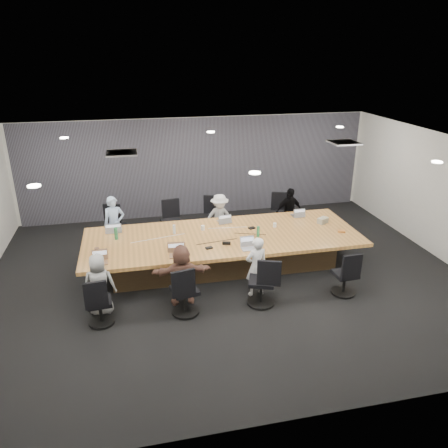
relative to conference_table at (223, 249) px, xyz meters
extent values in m
cube|color=black|center=(0.00, -0.50, -0.40)|extent=(10.00, 8.00, 0.00)
cube|color=white|center=(0.00, -0.50, 2.40)|extent=(10.00, 8.00, 0.00)
cube|color=beige|center=(0.00, 3.50, 1.00)|extent=(10.00, 0.00, 2.80)
cube|color=beige|center=(0.00, -4.50, 1.00)|extent=(10.00, 0.00, 2.80)
cube|color=beige|center=(5.00, -0.50, 1.00)|extent=(0.00, 8.00, 2.80)
cube|color=#4D4C58|center=(0.00, 3.42, 1.00)|extent=(9.80, 0.04, 2.80)
cube|color=#46331F|center=(0.00, 0.00, -0.07)|extent=(4.80, 1.40, 0.66)
cube|color=#C48641|center=(0.00, 0.00, 0.30)|extent=(6.00, 2.20, 0.08)
imported|color=#A6C1E9|center=(-2.34, 1.35, 0.28)|extent=(0.54, 0.39, 1.36)
cube|color=#B2B2B7|center=(-2.34, 0.80, 0.35)|extent=(0.35, 0.24, 0.02)
imported|color=#BABABA|center=(0.21, 1.35, 0.22)|extent=(0.83, 0.52, 1.24)
cube|color=#B2B2B7|center=(0.21, 0.80, 0.35)|extent=(0.34, 0.25, 0.02)
imported|color=black|center=(2.03, 1.35, 0.23)|extent=(0.78, 0.42, 1.27)
cube|color=#B2B2B7|center=(2.03, 0.80, 0.35)|extent=(0.29, 0.20, 0.02)
imported|color=#969696|center=(-2.58, -1.35, 0.19)|extent=(0.62, 0.44, 1.18)
cube|color=#8C6647|center=(-2.58, -0.80, 0.35)|extent=(0.31, 0.22, 0.02)
imported|color=brown|center=(-1.08, -1.35, 0.21)|extent=(1.14, 0.39, 1.21)
cube|color=#8C6647|center=(-1.08, -0.80, 0.35)|extent=(0.37, 0.27, 0.02)
imported|color=silver|center=(0.37, -1.35, 0.22)|extent=(0.49, 0.36, 1.23)
cube|color=#B2B2B7|center=(0.37, -0.80, 0.35)|extent=(0.31, 0.22, 0.02)
cylinder|color=#277545|center=(-2.28, 0.30, 0.47)|extent=(0.09, 0.09, 0.26)
cylinder|color=#277545|center=(0.73, -0.22, 0.46)|extent=(0.08, 0.08, 0.23)
cylinder|color=silver|center=(-1.03, 0.33, 0.44)|extent=(0.06, 0.06, 0.21)
cylinder|color=white|center=(-0.38, 0.40, 0.39)|extent=(0.10, 0.10, 0.11)
cylinder|color=white|center=(1.26, 0.22, 0.39)|extent=(0.08, 0.08, 0.10)
cylinder|color=brown|center=(-2.65, -0.33, 0.40)|extent=(0.12, 0.12, 0.12)
cube|color=black|center=(-0.42, -0.59, 0.35)|extent=(0.15, 0.12, 0.03)
cube|color=black|center=(0.72, 0.24, 0.35)|extent=(0.16, 0.13, 0.03)
cube|color=black|center=(-0.03, -0.49, 0.37)|extent=(0.18, 0.09, 0.06)
cube|color=tan|center=(2.44, 0.21, 0.41)|extent=(0.29, 0.26, 0.13)
cube|color=#C06A27|center=(2.63, -0.38, 0.36)|extent=(0.18, 0.15, 0.04)
camera|label=1|loc=(-1.87, -8.57, 4.15)|focal=35.00mm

